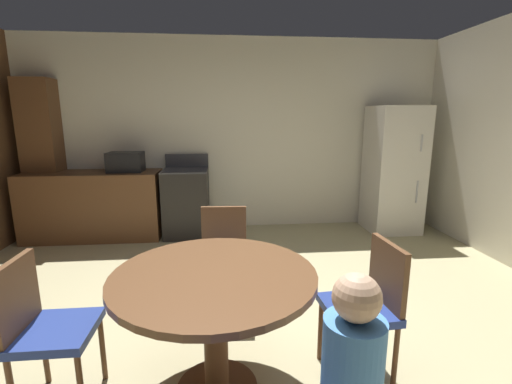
% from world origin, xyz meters
% --- Properties ---
extents(ground_plane, '(14.00, 14.00, 0.00)m').
position_xyz_m(ground_plane, '(0.00, 0.00, 0.00)').
color(ground_plane, tan).
extents(wall_back, '(6.17, 0.12, 2.70)m').
position_xyz_m(wall_back, '(0.00, 3.12, 1.35)').
color(wall_back, silver).
rests_on(wall_back, ground).
extents(kitchen_counter, '(1.75, 0.60, 0.90)m').
position_xyz_m(kitchen_counter, '(-1.91, 2.72, 0.45)').
color(kitchen_counter, brown).
rests_on(kitchen_counter, ground).
extents(pantry_column, '(0.44, 0.36, 2.10)m').
position_xyz_m(pantry_column, '(-2.57, 2.90, 1.05)').
color(pantry_column, brown).
rests_on(pantry_column, ground).
extents(oven_range, '(0.60, 0.60, 1.10)m').
position_xyz_m(oven_range, '(-0.68, 2.73, 0.47)').
color(oven_range, black).
rests_on(oven_range, ground).
extents(refrigerator, '(0.68, 0.68, 1.76)m').
position_xyz_m(refrigerator, '(2.23, 2.67, 0.88)').
color(refrigerator, silver).
rests_on(refrigerator, ground).
extents(microwave, '(0.44, 0.32, 0.26)m').
position_xyz_m(microwave, '(-1.46, 2.72, 1.03)').
color(microwave, black).
rests_on(microwave, kitchen_counter).
extents(dining_table, '(1.15, 1.15, 0.76)m').
position_xyz_m(dining_table, '(-0.24, -0.20, 0.60)').
color(dining_table, brown).
rests_on(dining_table, ground).
extents(chair_west, '(0.40, 0.40, 0.87)m').
position_xyz_m(chair_west, '(-1.18, -0.20, 0.50)').
color(chair_west, brown).
rests_on(chair_west, ground).
extents(chair_north, '(0.42, 0.42, 0.87)m').
position_xyz_m(chair_north, '(-0.19, 0.73, 0.50)').
color(chair_north, brown).
rests_on(chair_north, ground).
extents(chair_east, '(0.43, 0.43, 0.87)m').
position_xyz_m(chair_east, '(0.70, -0.14, 0.50)').
color(chair_east, brown).
rests_on(chair_east, ground).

